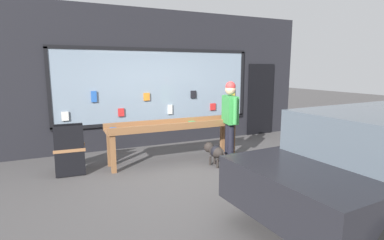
% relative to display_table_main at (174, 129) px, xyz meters
% --- Properties ---
extents(ground_plane, '(40.00, 40.00, 0.00)m').
position_rel_display_table_main_xyz_m(ground_plane, '(-0.00, -0.82, -0.71)').
color(ground_plane, '#474444').
extents(shopfront_facade, '(8.95, 0.29, 3.41)m').
position_rel_display_table_main_xyz_m(shopfront_facade, '(0.05, 1.57, 0.98)').
color(shopfront_facade, black).
rests_on(shopfront_facade, ground_plane).
extents(display_table_main, '(2.84, 0.66, 0.88)m').
position_rel_display_table_main_xyz_m(display_table_main, '(0.00, 0.00, 0.00)').
color(display_table_main, brown).
rests_on(display_table_main, ground_plane).
extents(person_browsing, '(0.31, 0.66, 1.70)m').
position_rel_display_table_main_xyz_m(person_browsing, '(1.10, -0.45, 0.29)').
color(person_browsing, black).
rests_on(person_browsing, ground_plane).
extents(small_dog, '(0.31, 0.59, 0.45)m').
position_rel_display_table_main_xyz_m(small_dog, '(0.64, -0.63, -0.40)').
color(small_dog, black).
rests_on(small_dog, ground_plane).
extents(sandwich_board_sign, '(0.59, 0.73, 0.91)m').
position_rel_display_table_main_xyz_m(sandwich_board_sign, '(-2.06, 0.24, -0.25)').
color(sandwich_board_sign, black).
rests_on(sandwich_board_sign, ground_plane).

